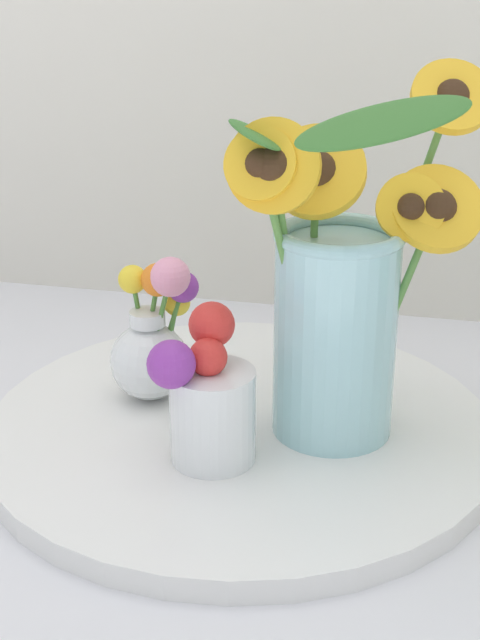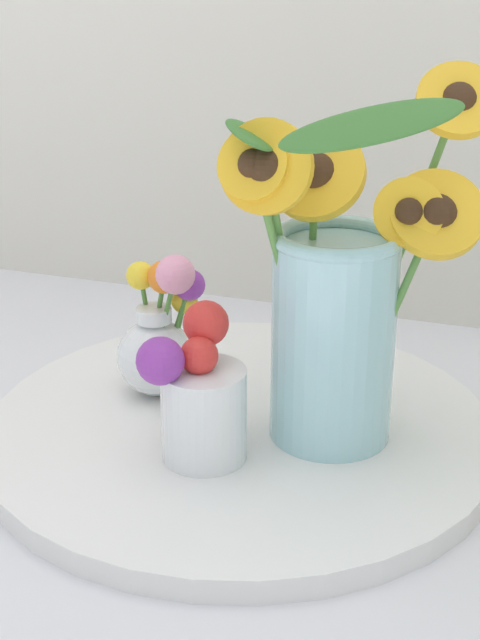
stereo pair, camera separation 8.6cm
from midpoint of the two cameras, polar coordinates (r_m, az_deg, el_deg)
name	(u,v)px [view 2 (the right image)]	position (r m, az deg, el deg)	size (l,w,h in m)	color
ground_plane	(219,480)	(0.84, 1.56, -10.26)	(6.00, 6.00, 0.00)	silver
serving_tray	(240,428)	(0.91, 2.72, -6.99)	(0.51, 0.51, 0.02)	white
mason_jar_sunflowers	(337,301)	(0.82, 9.22, 1.12)	(0.25, 0.23, 0.35)	#9ED1D6
vase_small_center	(198,397)	(0.80, 0.35, -5.04)	(0.09, 0.09, 0.14)	white
vase_bulb_right	(160,337)	(0.93, -2.55, -1.15)	(0.09, 0.08, 0.16)	white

